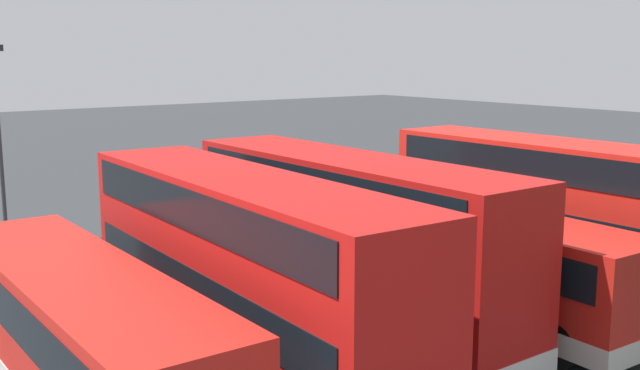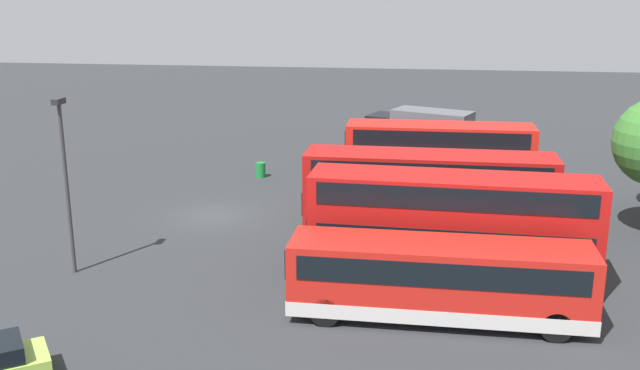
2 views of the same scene
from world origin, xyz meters
name	(u,v)px [view 2 (image 2 of 2)]	position (x,y,z in m)	size (l,w,h in m)	color
ground_plane	(213,216)	(0.00, 0.00, 0.00)	(140.00, 140.00, 0.00)	#2D3033
bus_single_deck_near_end	(428,149)	(-10.57, 11.29, 1.62)	(2.98, 10.56, 2.95)	#A51919
bus_single_deck_second	(436,162)	(-7.17, 11.76, 1.62)	(3.05, 10.52, 2.95)	red
bus_double_decker_third	(439,162)	(-3.65, 11.83, 2.45)	(2.69, 10.16, 4.55)	red
bus_single_deck_fourth	(445,196)	(0.07, 12.12, 1.62)	(3.01, 11.34, 2.95)	red
bus_double_decker_fifth	(428,199)	(3.51, 11.23, 2.45)	(2.64, 11.31, 4.55)	#B71411
bus_double_decker_sixth	(452,226)	(7.29, 12.16, 2.45)	(3.03, 11.64, 4.55)	#B71411
bus_single_deck_seventh	(439,278)	(10.82, 11.63, 1.62)	(2.72, 10.94, 2.95)	red
box_truck_blue	(421,130)	(-16.30, 10.81, 1.71)	(5.12, 7.89, 3.20)	#595960
lamp_post_tall	(65,172)	(8.39, -3.67, 4.41)	(0.70, 0.30, 7.48)	#38383D
waste_bin_yellow	(261,170)	(-8.13, 0.81, 0.47)	(0.60, 0.60, 0.95)	#197F33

